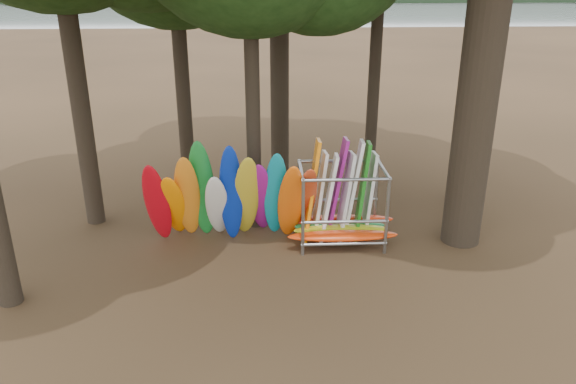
{
  "coord_description": "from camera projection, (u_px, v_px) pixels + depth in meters",
  "views": [
    {
      "loc": [
        -0.73,
        -12.8,
        7.18
      ],
      "look_at": [
        -0.02,
        1.5,
        1.4
      ],
      "focal_mm": 35.0,
      "sensor_mm": 36.0,
      "label": 1
    }
  ],
  "objects": [
    {
      "name": "kayak_row",
      "position": [
        231.0,
        199.0,
        15.18
      ],
      "size": [
        4.75,
        2.05,
        3.2
      ],
      "color": "#B40713",
      "rests_on": "ground"
    },
    {
      "name": "lake",
      "position": [
        265.0,
        28.0,
        70.15
      ],
      "size": [
        160.0,
        160.0,
        0.0
      ],
      "primitive_type": "plane",
      "color": "gray",
      "rests_on": "ground"
    },
    {
      "name": "ground",
      "position": [
        292.0,
        263.0,
        14.58
      ],
      "size": [
        120.0,
        120.0,
        0.0
      ],
      "primitive_type": "plane",
      "color": "#47331E",
      "rests_on": "ground"
    },
    {
      "name": "storage_rack",
      "position": [
        341.0,
        208.0,
        15.4
      ],
      "size": [
        3.23,
        1.56,
        2.92
      ],
      "color": "gray",
      "rests_on": "ground"
    }
  ]
}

